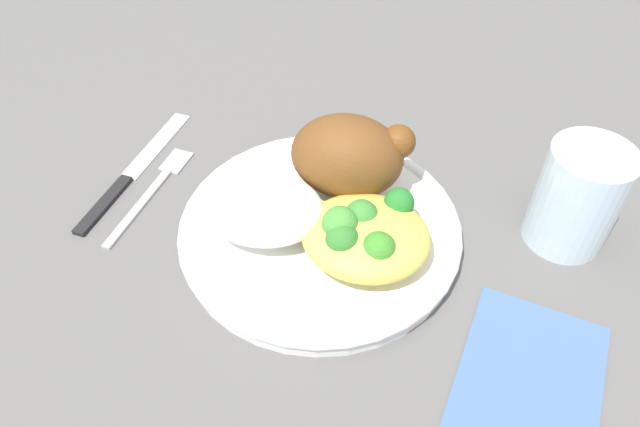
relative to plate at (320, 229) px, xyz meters
The scene contains 9 objects.
ground_plane 0.01m from the plate, ahead, with size 2.00×2.00×0.00m, color #5C5A58.
plate is the anchor object (origin of this frame).
roasted_chicken 0.07m from the plate, 71.86° to the left, with size 0.11×0.07×0.07m.
rice_pile 0.06m from the plate, 162.40° to the right, with size 0.11×0.08×0.04m, color white.
mac_cheese_with_broccoli 0.06m from the plate, 28.69° to the right, with size 0.11×0.10×0.04m.
fork 0.17m from the plate, behind, with size 0.03×0.14×0.01m.
knife 0.20m from the plate, behind, with size 0.04×0.19×0.01m.
water_glass 0.22m from the plate, 13.24° to the left, with size 0.07×0.07×0.10m, color silver.
napkin 0.21m from the plate, 29.63° to the right, with size 0.10×0.14×0.00m, color #47669E.
Camera 1 is at (0.07, -0.34, 0.39)m, focal length 32.56 mm.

